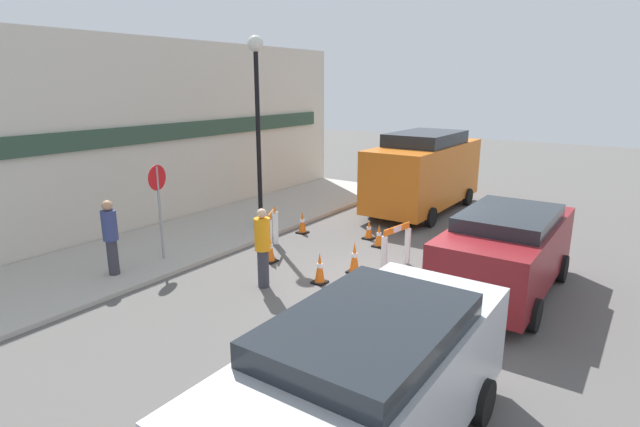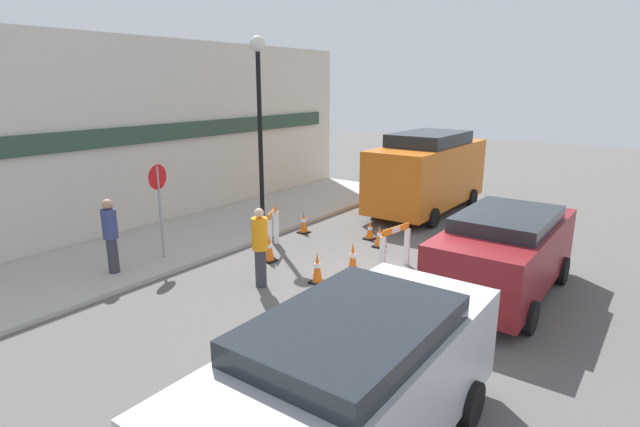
% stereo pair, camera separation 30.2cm
% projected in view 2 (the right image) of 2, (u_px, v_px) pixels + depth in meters
% --- Properties ---
extents(ground_plane, '(60.00, 60.00, 0.00)m').
position_uv_depth(ground_plane, '(396.00, 287.00, 10.65)').
color(ground_plane, '#565451').
extents(sidewalk_slab, '(18.00, 3.53, 0.10)m').
position_uv_depth(sidewalk_slab, '(199.00, 234.00, 14.19)').
color(sidewalk_slab, '#ADA89E').
rests_on(sidewalk_slab, ground_plane).
extents(storefront_facade, '(18.00, 0.22, 5.50)m').
position_uv_depth(storefront_facade, '(152.00, 135.00, 14.54)').
color(storefront_facade, beige).
rests_on(storefront_facade, ground_plane).
extents(streetlamp_post, '(0.44, 0.44, 5.38)m').
position_uv_depth(streetlamp_post, '(259.00, 108.00, 14.03)').
color(streetlamp_post, black).
rests_on(streetlamp_post, sidewalk_slab).
extents(stop_sign, '(0.59, 0.15, 2.28)m').
position_uv_depth(stop_sign, '(159.00, 196.00, 11.82)').
color(stop_sign, gray).
rests_on(stop_sign, sidewalk_slab).
extents(barricade_0, '(0.87, 0.56, 1.05)m').
position_uv_depth(barricade_0, '(273.00, 228.00, 12.96)').
color(barricade_0, white).
rests_on(barricade_0, ground_plane).
extents(barricade_1, '(1.00, 0.29, 1.04)m').
position_uv_depth(barricade_1, '(395.00, 246.00, 11.53)').
color(barricade_1, white).
rests_on(barricade_1, ground_plane).
extents(traffic_cone_0, '(0.30, 0.30, 0.74)m').
position_uv_depth(traffic_cone_0, '(353.00, 258.00, 11.37)').
color(traffic_cone_0, black).
rests_on(traffic_cone_0, ground_plane).
extents(traffic_cone_1, '(0.30, 0.30, 0.65)m').
position_uv_depth(traffic_cone_1, '(304.00, 223.00, 14.41)').
color(traffic_cone_1, black).
rests_on(traffic_cone_1, ground_plane).
extents(traffic_cone_2, '(0.30, 0.30, 0.70)m').
position_uv_depth(traffic_cone_2, '(269.00, 248.00, 12.10)').
color(traffic_cone_2, black).
rests_on(traffic_cone_2, ground_plane).
extents(traffic_cone_3, '(0.30, 0.30, 0.53)m').
position_uv_depth(traffic_cone_3, '(370.00, 230.00, 13.85)').
color(traffic_cone_3, black).
rests_on(traffic_cone_3, ground_plane).
extents(traffic_cone_4, '(0.30, 0.30, 0.71)m').
position_uv_depth(traffic_cone_4, '(317.00, 268.00, 10.79)').
color(traffic_cone_4, black).
rests_on(traffic_cone_4, ground_plane).
extents(traffic_cone_5, '(0.30, 0.30, 0.60)m').
position_uv_depth(traffic_cone_5, '(379.00, 237.00, 13.18)').
color(traffic_cone_5, black).
rests_on(traffic_cone_5, ground_plane).
extents(person_worker, '(0.35, 0.35, 1.73)m').
position_uv_depth(person_worker, '(260.00, 245.00, 10.48)').
color(person_worker, '#33333D').
rests_on(person_worker, ground_plane).
extents(person_pedestrian, '(0.36, 0.36, 1.69)m').
position_uv_depth(person_pedestrian, '(110.00, 233.00, 10.98)').
color(person_pedestrian, '#33333D').
rests_on(person_pedestrian, sidewalk_slab).
extents(parked_car_0, '(4.58, 1.98, 1.83)m').
position_uv_depth(parked_car_0, '(351.00, 382.00, 5.52)').
color(parked_car_0, '#B7BABF').
rests_on(parked_car_0, ground_plane).
extents(parked_car_1, '(4.42, 1.95, 1.76)m').
position_uv_depth(parked_car_1, '(505.00, 249.00, 10.03)').
color(parked_car_1, maroon).
rests_on(parked_car_1, ground_plane).
extents(work_van, '(5.42, 2.17, 2.66)m').
position_uv_depth(work_van, '(428.00, 170.00, 16.55)').
color(work_van, '#D16619').
rests_on(work_van, ground_plane).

